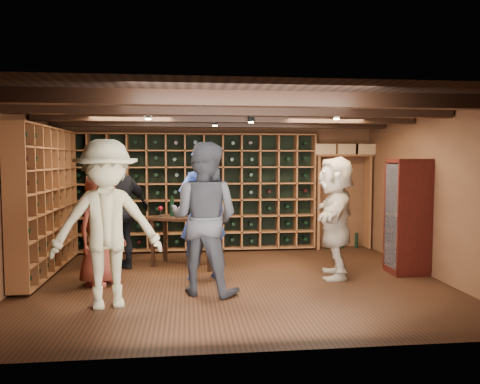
{
  "coord_description": "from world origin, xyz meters",
  "views": [
    {
      "loc": [
        -0.66,
        -6.64,
        1.77
      ],
      "look_at": [
        0.11,
        0.2,
        1.29
      ],
      "focal_mm": 35.0,
      "sensor_mm": 36.0,
      "label": 1
    }
  ],
  "objects": [
    {
      "name": "ground",
      "position": [
        0.0,
        0.0,
        0.0
      ],
      "size": [
        6.0,
        6.0,
        0.0
      ],
      "primitive_type": "plane",
      "color": "black",
      "rests_on": "ground"
    },
    {
      "name": "room_shell",
      "position": [
        0.0,
        0.05,
        2.42
      ],
      "size": [
        6.0,
        6.0,
        6.0
      ],
      "color": "brown",
      "rests_on": "ground"
    },
    {
      "name": "wine_rack_back",
      "position": [
        -0.52,
        2.33,
        1.15
      ],
      "size": [
        4.65,
        0.3,
        2.2
      ],
      "color": "brown",
      "rests_on": "ground"
    },
    {
      "name": "wine_rack_left",
      "position": [
        -2.83,
        0.82,
        1.15
      ],
      "size": [
        0.3,
        2.65,
        2.2
      ],
      "color": "brown",
      "rests_on": "ground"
    },
    {
      "name": "crate_shelf",
      "position": [
        2.41,
        2.32,
        1.57
      ],
      "size": [
        1.2,
        0.32,
        2.07
      ],
      "color": "brown",
      "rests_on": "ground"
    },
    {
      "name": "display_cabinet",
      "position": [
        2.71,
        0.2,
        0.86
      ],
      "size": [
        0.55,
        0.5,
        1.75
      ],
      "color": "#360D0A",
      "rests_on": "ground"
    },
    {
      "name": "man_blue_shirt",
      "position": [
        -0.44,
        0.21,
        1.0
      ],
      "size": [
        0.84,
        0.68,
        2.0
      ],
      "primitive_type": "imported",
      "rotation": [
        0.0,
        0.0,
        3.46
      ],
      "color": "navy",
      "rests_on": "ground"
    },
    {
      "name": "man_grey_suit",
      "position": [
        -0.45,
        -0.53,
        1.0
      ],
      "size": [
        1.2,
        1.09,
        2.0
      ],
      "primitive_type": "imported",
      "rotation": [
        0.0,
        0.0,
        2.72
      ],
      "color": "black",
      "rests_on": "ground"
    },
    {
      "name": "guest_red_floral",
      "position": [
        -1.89,
        0.07,
        0.8
      ],
      "size": [
        0.86,
        0.93,
        1.59
      ],
      "primitive_type": "imported",
      "rotation": [
        0.0,
        0.0,
        0.95
      ],
      "color": "maroon",
      "rests_on": "ground"
    },
    {
      "name": "guest_woman_black",
      "position": [
        -1.74,
        0.94,
        0.95
      ],
      "size": [
        1.12,
        1.11,
        1.9
      ],
      "primitive_type": "imported",
      "rotation": [
        0.0,
        0.0,
        3.92
      ],
      "color": "black",
      "rests_on": "ground"
    },
    {
      "name": "guest_khaki",
      "position": [
        -1.62,
        -0.98,
        1.0
      ],
      "size": [
        1.43,
        1.03,
        2.01
      ],
      "primitive_type": "imported",
      "rotation": [
        0.0,
        0.0,
        0.23
      ],
      "color": "gray",
      "rests_on": "ground"
    },
    {
      "name": "guest_beige",
      "position": [
        1.54,
        0.13,
        0.91
      ],
      "size": [
        0.97,
        1.76,
        1.81
      ],
      "primitive_type": "imported",
      "rotation": [
        0.0,
        0.0,
        4.44
      ],
      "color": "tan",
      "rests_on": "ground"
    },
    {
      "name": "tasting_table",
      "position": [
        -0.7,
        1.07,
        0.73
      ],
      "size": [
        1.22,
        0.94,
        1.1
      ],
      "rotation": [
        0.0,
        0.0,
        -0.42
      ],
      "color": "black",
      "rests_on": "ground"
    }
  ]
}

